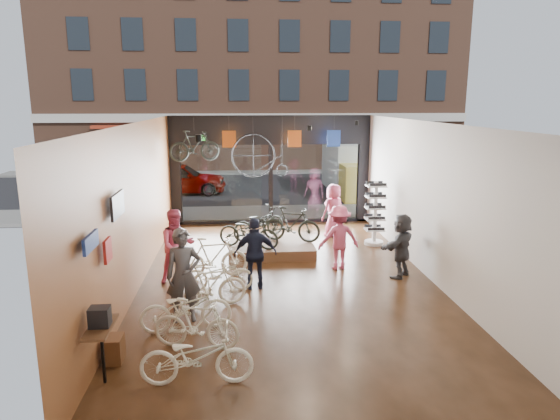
{
  "coord_description": "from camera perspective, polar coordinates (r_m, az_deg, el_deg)",
  "views": [
    {
      "loc": [
        -1.15,
        -11.46,
        4.29
      ],
      "look_at": [
        -0.06,
        1.4,
        1.46
      ],
      "focal_mm": 32.0,
      "sensor_mm": 36.0,
      "label": 1
    }
  ],
  "objects": [
    {
      "name": "floor_bike_5",
      "position": [
        12.42,
        -7.68,
        -5.41
      ],
      "size": [
        1.79,
        0.78,
        1.04
      ],
      "primitive_type": "imported",
      "rotation": [
        0.0,
        0.0,
        1.74
      ],
      "color": "silver",
      "rests_on": "ground_plane"
    },
    {
      "name": "exit_sign",
      "position": [
        17.43,
        -9.05,
        8.14
      ],
      "size": [
        0.35,
        0.06,
        0.18
      ],
      "primitive_type": "cube",
      "color": "#198C26",
      "rests_on": "storefront"
    },
    {
      "name": "jersey_left",
      "position": [
        16.71,
        -5.84,
        8.06
      ],
      "size": [
        0.45,
        0.03,
        0.55
      ],
      "primitive_type": "cube",
      "color": "#CC5919",
      "rests_on": "ceiling"
    },
    {
      "name": "box_truck",
      "position": [
        23.3,
        8.52,
        4.56
      ],
      "size": [
        2.0,
        5.99,
        2.36
      ],
      "primitive_type": null,
      "color": "silver",
      "rests_on": "street_road"
    },
    {
      "name": "opposite_building",
      "position": [
        33.09,
        -2.98,
        17.05
      ],
      "size": [
        26.0,
        5.0,
        14.0
      ],
      "primitive_type": "cube",
      "color": "brown",
      "rests_on": "ground"
    },
    {
      "name": "floor_bike_2",
      "position": [
        9.78,
        -10.71,
        -10.96
      ],
      "size": [
        1.8,
        0.88,
        0.9
      ],
      "primitive_type": "imported",
      "rotation": [
        0.0,
        0.0,
        1.74
      ],
      "color": "silver",
      "rests_on": "ground_plane"
    },
    {
      "name": "jersey_mid",
      "position": [
        16.82,
        1.67,
        8.14
      ],
      "size": [
        0.45,
        0.03,
        0.55
      ],
      "primitive_type": "cube",
      "color": "#CC5919",
      "rests_on": "ceiling"
    },
    {
      "name": "display_bike_left",
      "position": [
        13.77,
        -3.61,
        -2.48
      ],
      "size": [
        1.86,
        1.29,
        0.92
      ],
      "primitive_type": "imported",
      "rotation": [
        0.0,
        0.0,
        1.14
      ],
      "color": "black",
      "rests_on": "display_platform"
    },
    {
      "name": "floor_bike_4",
      "position": [
        11.61,
        -7.01,
        -7.23
      ],
      "size": [
        1.58,
        0.58,
        0.82
      ],
      "primitive_type": "imported",
      "rotation": [
        0.0,
        0.0,
        1.59
      ],
      "color": "silver",
      "rests_on": "ground_plane"
    },
    {
      "name": "wall_left",
      "position": [
        11.95,
        -16.19,
        0.34
      ],
      "size": [
        0.04,
        12.0,
        3.8
      ],
      "primitive_type": "cube",
      "color": "#965D35",
      "rests_on": "ground"
    },
    {
      "name": "wall_back",
      "position": [
        6.05,
        6.64,
        -10.94
      ],
      "size": [
        7.0,
        0.04,
        3.8
      ],
      "primitive_type": "cube",
      "color": "beige",
      "rests_on": "ground"
    },
    {
      "name": "storefront",
      "position": [
        17.66,
        -1.08,
        4.59
      ],
      "size": [
        7.0,
        0.26,
        3.8
      ],
      "primitive_type": null,
      "color": "black",
      "rests_on": "ground"
    },
    {
      "name": "display_bike_right",
      "position": [
        14.77,
        -2.43,
        -1.45
      ],
      "size": [
        1.83,
        1.46,
        0.93
      ],
      "primitive_type": "imported",
      "rotation": [
        0.0,
        0.0,
        2.13
      ],
      "color": "black",
      "rests_on": "display_platform"
    },
    {
      "name": "floor_bike_3",
      "position": [
        10.74,
        -8.06,
        -8.57
      ],
      "size": [
        1.63,
        0.77,
        0.94
      ],
      "primitive_type": "imported",
      "rotation": [
        0.0,
        0.0,
        1.79
      ],
      "color": "silver",
      "rests_on": "ground_plane"
    },
    {
      "name": "floor_bike_0",
      "position": [
        8.05,
        -9.51,
        -16.2
      ],
      "size": [
        1.75,
        0.62,
        0.92
      ],
      "primitive_type": "imported",
      "rotation": [
        0.0,
        0.0,
        1.56
      ],
      "color": "silver",
      "rests_on": "ground_plane"
    },
    {
      "name": "wall_merch",
      "position": [
        8.79,
        -19.43,
        -8.23
      ],
      "size": [
        0.4,
        2.4,
        2.6
      ],
      "primitive_type": null,
      "color": "navy",
      "rests_on": "wall_left"
    },
    {
      "name": "hung_bike",
      "position": [
        15.78,
        -9.74,
        7.24
      ],
      "size": [
        1.64,
        0.93,
        0.95
      ],
      "primitive_type": "imported",
      "rotation": [
        0.0,
        0.0,
        1.9
      ],
      "color": "black",
      "rests_on": "ceiling"
    },
    {
      "name": "customer_5",
      "position": [
        12.67,
        13.71,
        -3.96
      ],
      "size": [
        1.34,
        1.43,
        1.6
      ],
      "primitive_type": "imported",
      "rotation": [
        0.0,
        0.0,
        3.99
      ],
      "color": "#3F3F44",
      "rests_on": "ground_plane"
    },
    {
      "name": "jersey_right",
      "position": [
        17.02,
        6.17,
        8.13
      ],
      "size": [
        0.45,
        0.03,
        0.55
      ],
      "primitive_type": "cube",
      "color": "#1E3F99",
      "rests_on": "ceiling"
    },
    {
      "name": "customer_3",
      "position": [
        12.96,
        6.75,
        -3.15
      ],
      "size": [
        1.15,
        0.75,
        1.68
      ],
      "primitive_type": "imported",
      "rotation": [
        0.0,
        0.0,
        3.27
      ],
      "color": "#CC4C72",
      "rests_on": "ground_plane"
    },
    {
      "name": "wall_right",
      "position": [
        12.61,
        16.99,
        0.91
      ],
      "size": [
        0.04,
        12.0,
        3.8
      ],
      "primitive_type": "cube",
      "color": "beige",
      "rests_on": "ground"
    },
    {
      "name": "display_platform",
      "position": [
        14.38,
        -1.05,
        -4.36
      ],
      "size": [
        2.4,
        1.8,
        0.3
      ],
      "primitive_type": "cube",
      "color": "#52341E",
      "rests_on": "ground_plane"
    },
    {
      "name": "customer_2",
      "position": [
        11.55,
        -2.82,
        -5.0
      ],
      "size": [
        0.99,
        0.42,
        1.69
      ],
      "primitive_type": "imported",
      "rotation": [
        0.0,
        0.0,
        3.15
      ],
      "color": "#161C33",
      "rests_on": "ground_plane"
    },
    {
      "name": "sidewalk_far",
      "position": [
        30.78,
        -2.68,
        4.45
      ],
      "size": [
        30.0,
        2.0,
        0.12
      ],
      "primitive_type": "cube",
      "color": "slate",
      "rests_on": "ground"
    },
    {
      "name": "sunglasses_rack",
      "position": [
        15.31,
        10.8,
        -0.36
      ],
      "size": [
        0.61,
        0.51,
        1.94
      ],
      "primitive_type": null,
      "rotation": [
        0.0,
        0.0,
        0.08
      ],
      "color": "white",
      "rests_on": "ground_plane"
    },
    {
      "name": "ground_plane",
      "position": [
        12.3,
        0.83,
        -8.13
      ],
      "size": [
        7.0,
        12.0,
        0.04
      ],
      "primitive_type": "cube",
      "color": "black",
      "rests_on": "ground"
    },
    {
      "name": "floor_bike_1",
      "position": [
        9.08,
        -9.56,
        -12.69
      ],
      "size": [
        1.61,
        0.77,
        0.93
      ],
      "primitive_type": "imported",
      "rotation": [
        0.0,
        0.0,
        1.35
      ],
      "color": "silver",
      "rests_on": "ground_plane"
    },
    {
      "name": "penny_farthing",
      "position": [
        16.34,
        -2.02,
        6.08
      ],
      "size": [
        1.78,
        0.06,
        1.42
      ],
      "primitive_type": null,
      "color": "black",
      "rests_on": "ceiling"
    },
    {
      "name": "customer_0",
      "position": [
        10.03,
        -10.97,
        -7.34
      ],
      "size": [
        0.76,
        0.58,
        1.89
      ],
      "primitive_type": "imported",
      "rotation": [
        0.0,
        0.0,
        0.2
      ],
      "color": "#3F3F44",
      "rests_on": "ground_plane"
    },
    {
      "name": "sidewalk_near",
      "position": [
        19.17,
        -1.3,
        -0.38
      ],
      "size": [
        30.0,
        2.4,
        0.12
      ],
      "primitive_type": "cube",
      "color": "slate",
      "rests_on": "ground"
    },
    {
      "name": "display_bike_mid",
      "position": [
        14.36,
        1.3,
        -1.66
      ],
      "size": [
        1.76,
        1.01,
        1.02
      ],
      "primitive_type": "imported",
      "rotation": [
        0.0,
        0.0,
        1.24
      ],
      "color": "black",
      "rests_on": "display_platform"
    },
    {
      "name": "customer_1",
      "position": [
        12.21,
        -11.68,
        -4.04
      ],
      "size": [
        1.07,
        0.97,
        1.79
      ],
      "primitive_type": "imported",
      "rotation": [
        0.0,
        0.0,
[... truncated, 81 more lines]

